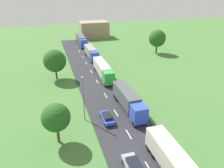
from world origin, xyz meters
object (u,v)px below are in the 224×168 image
truck_fifth (81,39)px  tree_oak (55,61)px  car_third (107,117)px  distant_building (94,29)px  car_second (134,167)px  truck_second (128,100)px  tree_birch (157,38)px  tree_maple (56,118)px  truck_fourth (91,52)px  truck_lead (178,167)px  truck_third (103,69)px  lamppost_second (83,97)px

truck_fifth → tree_oak: size_ratio=1.95×
car_third → distant_building: distant_building is taller
car_second → car_third: (-0.15, 11.72, -0.09)m
truck_second → car_third: size_ratio=2.87×
truck_second → tree_birch: 40.17m
tree_maple → car_second: bearing=-45.3°
truck_second → truck_fifth: 52.62m
truck_fourth → truck_lead: bearing=-90.4°
tree_birch → tree_oak: bearing=-159.3°
truck_second → truck_fifth: (-0.15, 52.62, 0.04)m
truck_fifth → tree_birch: 30.99m
distant_building → tree_birch: bearing=-65.0°
car_second → car_third: size_ratio=1.08×
distant_building → car_third: bearing=-100.7°
truck_second → distant_building: distant_building is taller
car_third → truck_third: bearing=77.1°
tree_oak → truck_second: bearing=-57.8°
tree_maple → tree_oak: bearing=87.1°
truck_lead → truck_fourth: (0.31, 50.38, 0.03)m
tree_oak → tree_birch: 37.84m
tree_maple → distant_building: (21.34, 71.00, -0.77)m
car_second → lamppost_second: bearing=105.9°
distant_building → truck_second: bearing=-96.9°
truck_third → tree_oak: (-11.71, 2.01, 2.78)m
truck_lead → tree_oak: (-11.78, 36.14, 2.80)m
truck_third → truck_fourth: size_ratio=1.18×
truck_lead → distant_building: size_ratio=1.02×
truck_fifth → tree_birch: tree_birch is taller
truck_second → car_second: bearing=-108.5°
tree_oak → lamppost_second: bearing=-80.0°
car_second → lamppost_second: 14.37m
truck_lead → distant_building: bearing=84.3°
truck_second → tree_birch: tree_birch is taller
truck_second → car_third: (-4.91, -2.56, -1.36)m
car_third → tree_maple: size_ratio=0.64×
tree_oak → distant_building: 50.39m
truck_third → car_second: bearing=-97.9°
truck_lead → lamppost_second: bearing=117.2°
truck_third → truck_fifth: bearing=89.6°
truck_lead → car_third: size_ratio=3.17×
truck_fifth → car_second: bearing=-94.0°
truck_second → tree_oak: tree_oak is taller
tree_birch → tree_maple: tree_birch is taller
truck_fourth → tree_birch: bearing=-2.1°
tree_birch → tree_maple: 52.94m
tree_oak → tree_maple: tree_oak is taller
truck_fifth → truck_fourth: bearing=-89.6°
truck_fifth → lamppost_second: lamppost_second is taller
truck_fifth → tree_maple: bearing=-102.8°
truck_fifth → distant_building: 15.21m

